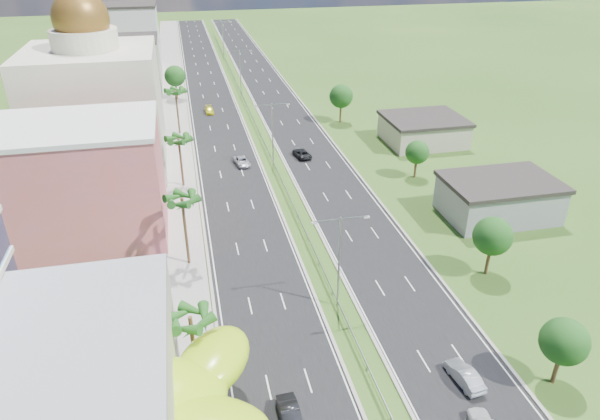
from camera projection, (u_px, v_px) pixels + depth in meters
ground at (367, 371)px, 49.83m from camera, size 500.00×500.00×0.00m
road_left at (212, 103)px, 126.01m from camera, size 11.00×260.00×0.04m
road_right at (275, 99)px, 128.90m from camera, size 11.00×260.00×0.04m
sidewalk_left at (171, 105)px, 124.16m from camera, size 7.00×260.00×0.12m
median_guardrail at (255, 122)px, 111.64m from camera, size 0.10×216.06×0.76m
streetlight_median_b at (339, 253)px, 55.30m from camera, size 6.04×0.25×11.00m
streetlight_median_c at (272, 128)px, 89.81m from camera, size 6.04×0.25×11.00m
streetlight_median_d at (240, 68)px, 128.63m from camera, size 6.04×0.25×11.00m
streetlight_median_e at (223, 35)px, 167.45m from camera, size 6.04×0.25×11.00m
lime_canopy at (136, 402)px, 40.18m from camera, size 18.00×15.00×7.40m
pink_shophouse at (82, 184)px, 68.53m from camera, size 20.00×15.00×15.00m
domed_building at (96, 104)px, 86.56m from camera, size 20.00×20.00×28.70m
midrise_grey at (118, 85)px, 109.89m from camera, size 16.00×15.00×16.00m
midrise_beige at (126, 68)px, 129.57m from camera, size 16.00×15.00×13.00m
midrise_white at (130, 40)px, 148.25m from camera, size 16.00×15.00×18.00m
shed_near at (498, 200)px, 75.62m from camera, size 15.00×10.00×5.00m
shed_far at (423, 131)px, 102.03m from camera, size 14.00×12.00×4.40m
palm_tree_b at (190, 321)px, 45.26m from camera, size 3.60×3.60×8.10m
palm_tree_c at (182, 202)px, 61.84m from camera, size 3.60×3.60×9.60m
palm_tree_d at (179, 141)px, 82.13m from camera, size 3.60×3.60×8.60m
palm_tree_e at (175, 93)px, 103.34m from camera, size 3.60×3.60×9.40m
leafy_tree_lfar at (175, 76)px, 126.18m from camera, size 4.90×4.90×8.05m
leafy_tree_ra at (564, 342)px, 46.37m from camera, size 4.20×4.20×6.90m
leafy_tree_rb at (493, 236)px, 61.42m from camera, size 4.55×4.55×7.47m
leafy_tree_rc at (417, 152)px, 86.53m from camera, size 3.85×3.85×6.33m
leafy_tree_rd at (341, 96)px, 111.08m from camera, size 4.90×4.90×8.05m
car_dark_left at (290, 417)px, 44.13m from camera, size 1.80×4.75×1.55m
car_silver_mid_left at (242, 161)px, 92.74m from camera, size 2.97×5.08×1.33m
car_yellow_far_left at (209, 110)px, 118.84m from camera, size 1.90×4.42×1.27m
car_silver_right at (464, 375)px, 48.24m from camera, size 2.15×4.71×1.50m
car_dark_far_right at (302, 153)px, 95.94m from camera, size 3.02×5.24×1.38m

